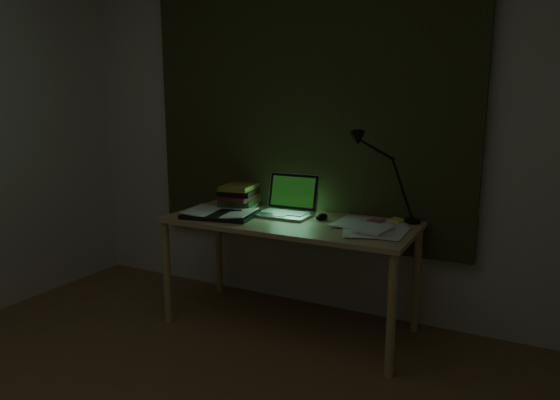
# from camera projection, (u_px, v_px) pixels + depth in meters

# --- Properties ---
(wall_back) EXTENTS (3.50, 0.00, 2.50)m
(wall_back) POSITION_uv_depth(u_px,v_px,m) (305.00, 120.00, 3.25)
(wall_back) COLOR silver
(wall_back) RESTS_ON ground
(curtain) EXTENTS (2.20, 0.06, 2.00)m
(curtain) POSITION_uv_depth(u_px,v_px,m) (303.00, 89.00, 3.18)
(curtain) COLOR #2E3018
(curtain) RESTS_ON wall_back
(desk) EXTENTS (1.49, 0.65, 0.68)m
(desk) POSITION_uv_depth(u_px,v_px,m) (289.00, 274.00, 3.03)
(desk) COLOR tan
(desk) RESTS_ON floor
(laptop) EXTENTS (0.34, 0.39, 0.25)m
(laptop) POSITION_uv_depth(u_px,v_px,m) (283.00, 196.00, 3.05)
(laptop) COLOR silver
(laptop) RESTS_ON desk
(open_textbook) EXTENTS (0.47, 0.37, 0.04)m
(open_textbook) POSITION_uv_depth(u_px,v_px,m) (221.00, 214.00, 3.05)
(open_textbook) COLOR white
(open_textbook) RESTS_ON desk
(book_stack) EXTENTS (0.26, 0.29, 0.17)m
(book_stack) POSITION_uv_depth(u_px,v_px,m) (239.00, 196.00, 3.26)
(book_stack) COLOR white
(book_stack) RESTS_ON desk
(loose_papers) EXTENTS (0.41, 0.43, 0.02)m
(loose_papers) POSITION_uv_depth(u_px,v_px,m) (365.00, 228.00, 2.73)
(loose_papers) COLOR white
(loose_papers) RESTS_ON desk
(mouse) EXTENTS (0.08, 0.11, 0.04)m
(mouse) POSITION_uv_depth(u_px,v_px,m) (321.00, 217.00, 2.97)
(mouse) COLOR black
(mouse) RESTS_ON desk
(sticky_yellow) EXTENTS (0.11, 0.11, 0.02)m
(sticky_yellow) POSITION_uv_depth(u_px,v_px,m) (397.00, 220.00, 2.91)
(sticky_yellow) COLOR #EFFF35
(sticky_yellow) RESTS_ON desk
(sticky_pink) EXTENTS (0.10, 0.10, 0.02)m
(sticky_pink) POSITION_uv_depth(u_px,v_px,m) (376.00, 222.00, 2.88)
(sticky_pink) COLOR #C44C5D
(sticky_pink) RESTS_ON desk
(desk_lamp) EXTENTS (0.34, 0.27, 0.51)m
(desk_lamp) POSITION_uv_depth(u_px,v_px,m) (414.00, 180.00, 2.85)
(desk_lamp) COLOR black
(desk_lamp) RESTS_ON desk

